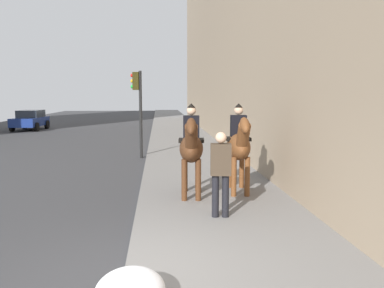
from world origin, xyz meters
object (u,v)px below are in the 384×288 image
mounted_horse_far (239,145)px  pedestrian_greeting (221,169)px  car_near_lane (30,120)px  traffic_light_near_curb (138,100)px  mounted_horse_near (191,146)px

mounted_horse_far → pedestrian_greeting: 2.10m
car_near_lane → traffic_light_near_curb: 16.25m
pedestrian_greeting → traffic_light_near_curb: (8.36, 2.01, 1.25)m
pedestrian_greeting → traffic_light_near_curb: size_ratio=0.49×
mounted_horse_near → pedestrian_greeting: (-1.65, -0.44, -0.23)m
car_near_lane → mounted_horse_near: bearing=28.0°
car_near_lane → mounted_horse_far: bearing=31.0°
pedestrian_greeting → traffic_light_near_curb: 8.69m
pedestrian_greeting → car_near_lane: pedestrian_greeting is taller
mounted_horse_far → traffic_light_near_curb: bearing=-153.1°
mounted_horse_near → mounted_horse_far: 1.23m
mounted_horse_far → pedestrian_greeting: size_ratio=1.30×
mounted_horse_far → car_near_lane: size_ratio=0.57×
mounted_horse_near → mounted_horse_far: mounted_horse_near is taller
pedestrian_greeting → traffic_light_near_curb: traffic_light_near_curb is taller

